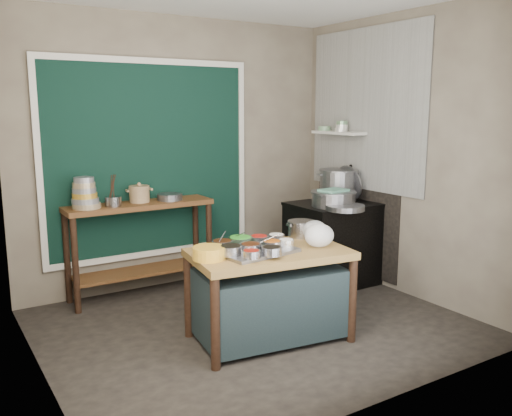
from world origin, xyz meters
TOP-DOWN VIEW (x-y plane):
  - floor at (0.00, 0.00)m, footprint 3.50×3.00m
  - back_wall at (0.00, 1.51)m, footprint 3.50×0.02m
  - left_wall at (-1.76, 0.00)m, footprint 0.02×3.00m
  - right_wall at (1.76, 0.00)m, footprint 0.02×3.00m
  - curtain_panel at (-0.35, 1.47)m, footprint 2.10×0.02m
  - curtain_frame at (-0.35, 1.46)m, footprint 2.22×0.03m
  - tile_panel at (1.74, 0.55)m, footprint 0.02×1.70m
  - soot_patch at (1.74, 0.65)m, footprint 0.01×1.30m
  - wall_shelf at (1.63, 0.85)m, footprint 0.22×0.70m
  - prep_table at (-0.05, -0.30)m, footprint 1.34×0.88m
  - back_counter at (-0.55, 1.28)m, footprint 1.45×0.40m
  - stove_block at (1.35, 0.55)m, footprint 0.90×0.68m
  - stove_top at (1.35, 0.55)m, footprint 0.92×0.69m
  - condiment_tray at (-0.18, -0.29)m, footprint 0.65×0.50m
  - condiment_bowls at (-0.21, -0.28)m, footprint 0.68×0.52m
  - yellow_basin at (-0.58, -0.27)m, footprint 0.28×0.28m
  - saucepan at (0.46, -0.05)m, footprint 0.26×0.26m
  - plastic_bag_a at (0.35, -0.42)m, footprint 0.32×0.30m
  - plastic_bag_b at (0.49, -0.19)m, footprint 0.26×0.24m
  - bowl_stack at (-1.08, 1.26)m, footprint 0.26×0.26m
  - utensil_cup at (-0.83, 1.22)m, footprint 0.17×0.17m
  - ceramic_crock at (-0.53, 1.31)m, footprint 0.23×0.23m
  - wide_bowl at (-0.23, 1.27)m, footprint 0.32×0.32m
  - stock_pot at (1.48, 0.66)m, footprint 0.56×0.56m
  - pot_lid at (1.58, 0.61)m, footprint 0.10×0.39m
  - steamer at (1.20, 0.41)m, footprint 0.59×0.59m
  - green_cloth at (1.20, 0.41)m, footprint 0.29×0.24m
  - shallow_pan at (1.16, 0.18)m, footprint 0.51×0.51m
  - shelf_bowl_stack at (1.63, 0.80)m, footprint 0.14×0.14m
  - shelf_bowl_green at (1.63, 1.10)m, footprint 0.16×0.16m

SIDE VIEW (x-z plane):
  - floor at x=0.00m, z-range -0.02..0.00m
  - prep_table at x=-0.05m, z-range 0.00..0.75m
  - stove_block at x=1.35m, z-range 0.00..0.85m
  - back_counter at x=-0.55m, z-range 0.00..0.95m
  - soot_patch at x=1.74m, z-range 0.05..1.35m
  - condiment_tray at x=-0.18m, z-range 0.75..0.78m
  - yellow_basin at x=-0.58m, z-range 0.75..0.85m
  - condiment_bowls at x=-0.21m, z-range 0.77..0.85m
  - saucepan at x=0.46m, z-range 0.75..0.89m
  - plastic_bag_b at x=0.49m, z-range 0.75..0.91m
  - plastic_bag_a at x=0.35m, z-range 0.75..0.94m
  - stove_top at x=1.35m, z-range 0.85..0.88m
  - shallow_pan at x=1.16m, z-range 0.88..0.93m
  - steamer at x=1.20m, z-range 0.88..1.03m
  - wide_bowl at x=-0.23m, z-range 0.95..1.01m
  - utensil_cup at x=-0.83m, z-range 0.95..1.04m
  - ceramic_crock at x=-0.53m, z-range 0.95..1.09m
  - green_cloth at x=1.20m, z-range 1.03..1.06m
  - stock_pot at x=1.48m, z-range 0.88..1.22m
  - pot_lid at x=1.58m, z-range 0.88..1.26m
  - bowl_stack at x=-1.08m, z-range 0.93..1.22m
  - curtain_panel at x=-0.35m, z-range 0.40..2.30m
  - curtain_frame at x=-0.35m, z-range 0.34..2.36m
  - back_wall at x=0.00m, z-range 0.00..2.80m
  - left_wall at x=-1.76m, z-range 0.00..2.80m
  - right_wall at x=1.76m, z-range 0.00..2.80m
  - wall_shelf at x=1.63m, z-range 1.59..1.61m
  - shelf_bowl_green at x=1.63m, z-range 1.61..1.67m
  - shelf_bowl_stack at x=1.63m, z-range 1.61..1.73m
  - tile_panel at x=1.74m, z-range 1.00..2.70m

